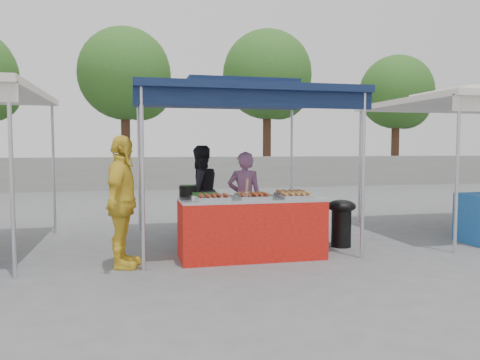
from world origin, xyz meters
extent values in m
plane|color=#5E5E60|center=(0.00, 0.00, 0.00)|extent=(80.00, 80.00, 0.00)
cube|color=gray|center=(0.00, 11.00, 0.60)|extent=(40.00, 0.25, 1.20)
cylinder|color=silver|center=(-1.50, -0.50, 1.15)|extent=(0.05, 0.05, 2.30)
cylinder|color=silver|center=(1.50, -0.50, 1.15)|extent=(0.05, 0.05, 2.30)
cylinder|color=silver|center=(-1.50, 2.50, 1.15)|extent=(0.05, 0.05, 2.30)
cylinder|color=silver|center=(1.50, 2.50, 1.15)|extent=(0.05, 0.05, 2.30)
cube|color=#101F43|center=(0.00, 1.00, 2.35)|extent=(3.20, 3.20, 0.10)
cube|color=#101F43|center=(0.00, 1.00, 2.48)|extent=(1.65, 1.65, 0.18)
cube|color=#101F43|center=(0.00, -0.50, 2.20)|extent=(3.20, 0.04, 0.25)
cylinder|color=silver|center=(-3.00, -0.50, 1.15)|extent=(0.05, 0.05, 2.30)
cylinder|color=silver|center=(-3.00, 2.50, 1.15)|extent=(0.05, 0.05, 2.30)
cylinder|color=silver|center=(3.00, -0.50, 1.15)|extent=(0.05, 0.05, 2.30)
cylinder|color=silver|center=(3.00, 2.50, 1.15)|extent=(0.05, 0.05, 2.30)
cube|color=silver|center=(4.50, 1.00, 2.35)|extent=(3.20, 3.20, 0.10)
cube|color=silver|center=(4.50, 1.00, 2.48)|extent=(1.65, 1.65, 0.18)
cylinder|color=#43281A|center=(-1.87, 13.11, 2.02)|extent=(0.36, 0.36, 4.04)
sphere|color=#306120|center=(-1.87, 13.11, 4.50)|extent=(3.69, 3.69, 3.69)
sphere|color=#306120|center=(-1.27, 13.31, 3.92)|extent=(2.54, 2.54, 2.54)
cylinder|color=#43281A|center=(4.15, 13.35, 2.11)|extent=(0.36, 0.36, 4.23)
sphere|color=#306120|center=(4.15, 13.35, 4.71)|extent=(3.86, 3.86, 3.86)
sphere|color=#306120|center=(4.75, 13.55, 4.11)|extent=(2.66, 2.66, 2.66)
cylinder|color=#43281A|center=(10.25, 13.08, 1.83)|extent=(0.36, 0.36, 3.67)
sphere|color=#306120|center=(10.25, 13.08, 4.09)|extent=(3.35, 3.35, 3.35)
sphere|color=#306120|center=(10.85, 13.28, 3.56)|extent=(2.31, 2.31, 2.31)
cube|color=red|center=(0.00, -0.10, 0.40)|extent=(2.00, 0.80, 0.81)
cube|color=silver|center=(0.00, -0.10, 0.83)|extent=(2.00, 0.80, 0.04)
cube|color=silver|center=(-0.58, -0.34, 0.88)|extent=(0.42, 0.30, 0.05)
cube|color=maroon|center=(-0.58, -0.34, 0.91)|extent=(0.35, 0.25, 0.02)
cube|color=silver|center=(-0.02, -0.34, 0.88)|extent=(0.42, 0.30, 0.05)
cube|color=maroon|center=(-0.02, -0.34, 0.91)|extent=(0.35, 0.25, 0.02)
cube|color=silver|center=(0.58, -0.34, 0.88)|extent=(0.42, 0.30, 0.05)
cube|color=#B6763E|center=(0.58, -0.34, 0.91)|extent=(0.35, 0.25, 0.02)
cube|color=silver|center=(-0.64, -0.02, 0.88)|extent=(0.42, 0.30, 0.05)
cube|color=#2A5B1F|center=(-0.64, -0.02, 0.91)|extent=(0.35, 0.25, 0.02)
cube|color=silver|center=(0.02, -0.01, 0.88)|extent=(0.42, 0.30, 0.05)
cube|color=gold|center=(0.02, -0.01, 0.91)|extent=(0.35, 0.25, 0.02)
cube|color=silver|center=(0.60, -0.04, 0.88)|extent=(0.42, 0.30, 0.05)
cube|color=#B6763E|center=(0.60, -0.04, 0.91)|extent=(0.35, 0.25, 0.02)
cylinder|color=black|center=(-0.84, 0.26, 0.93)|extent=(0.27, 0.27, 0.16)
cylinder|color=silver|center=(-0.12, -0.33, 0.90)|extent=(0.08, 0.08, 0.10)
cylinder|color=black|center=(1.55, 0.27, 0.30)|extent=(0.31, 0.31, 0.60)
ellipsoid|color=black|center=(1.55, 0.27, 0.65)|extent=(0.44, 0.44, 0.20)
cube|color=#143BA9|center=(-0.39, 0.64, 0.15)|extent=(0.49, 0.35, 0.30)
cube|color=#143BA9|center=(0.40, 0.57, 0.14)|extent=(0.48, 0.34, 0.29)
cube|color=#143BA9|center=(0.40, 0.57, 0.43)|extent=(0.46, 0.32, 0.28)
imported|color=#8F5B85|center=(0.12, 0.79, 0.74)|extent=(0.60, 0.46, 1.48)
imported|color=black|center=(-0.49, 1.60, 0.79)|extent=(0.94, 0.85, 1.59)
imported|color=yellow|center=(-1.76, -0.27, 0.85)|extent=(0.63, 1.07, 1.71)
camera|label=1|loc=(-1.62, -6.42, 1.55)|focal=35.00mm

